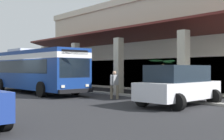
{
  "coord_description": "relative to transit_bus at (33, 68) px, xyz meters",
  "views": [
    {
      "loc": [
        18.33,
        -8.05,
        1.8
      ],
      "look_at": [
        1.92,
        5.95,
        1.71
      ],
      "focal_mm": 47.19,
      "sensor_mm": 36.0,
      "label": 1
    }
  ],
  "objects": [
    {
      "name": "transit_bus",
      "position": [
        0.0,
        0.0,
        0.0
      ],
      "size": [
        11.26,
        2.99,
        3.34
      ],
      "color": "navy",
      "rests_on": "ground"
    },
    {
      "name": "ground",
      "position": [
        2.38,
        6.2,
        -1.85
      ],
      "size": [
        120.0,
        120.0,
        0.0
      ],
      "primitive_type": "plane",
      "color": "#262628"
    },
    {
      "name": "parked_suv_white",
      "position": [
        11.93,
        1.91,
        -0.84
      ],
      "size": [
        2.92,
        4.92,
        1.97
      ],
      "color": "silver",
      "rests_on": "ground"
    },
    {
      "name": "plaza_building",
      "position": [
        1.4,
        13.12,
        2.19
      ],
      "size": [
        23.6,
        14.32,
        8.07
      ],
      "color": "beige",
      "rests_on": "ground"
    },
    {
      "name": "potted_palm",
      "position": [
        8.69,
        4.63,
        -1.28
      ],
      "size": [
        2.07,
        1.94,
        2.39
      ],
      "color": "brown",
      "rests_on": "ground"
    },
    {
      "name": "curb_strip",
      "position": [
        1.4,
        3.49,
        -1.79
      ],
      "size": [
        27.96,
        0.5,
        0.12
      ],
      "primitive_type": "cube",
      "color": "#9E998E",
      "rests_on": "ground"
    },
    {
      "name": "pedestrian",
      "position": [
        7.5,
        1.6,
        -0.92
      ],
      "size": [
        0.42,
        0.68,
        1.67
      ],
      "color": "#726651",
      "rests_on": "ground"
    }
  ]
}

